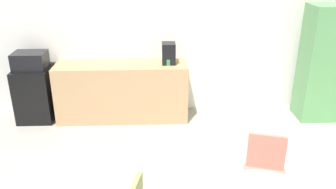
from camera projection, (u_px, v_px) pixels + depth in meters
name	position (u px, v px, depth m)	size (l,w,h in m)	color
wall_back	(156.00, 33.00, 5.58)	(6.00, 0.10, 2.60)	white
counter_block	(123.00, 91.00, 5.56)	(2.03, 0.60, 0.90)	tan
mini_fridge	(35.00, 94.00, 5.52)	(0.54, 0.54, 0.84)	black
microwave	(30.00, 61.00, 5.31)	(0.48, 0.38, 0.26)	black
locker_cabinet	(322.00, 64.00, 5.41)	(0.60, 0.50, 1.79)	#599959
chair_coral	(265.00, 166.00, 3.52)	(0.52, 0.52, 0.83)	silver
mug_white	(169.00, 62.00, 5.31)	(0.13, 0.08, 0.09)	#338C59
coffee_maker	(169.00, 53.00, 5.35)	(0.20, 0.24, 0.32)	black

